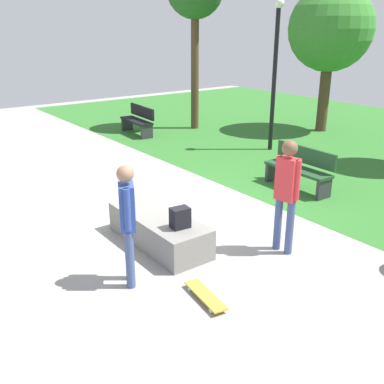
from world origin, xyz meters
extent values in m
plane|color=gray|center=(0.00, 0.00, 0.00)|extent=(28.00, 28.00, 0.00)
cube|color=gray|center=(0.78, -0.81, 0.25)|extent=(1.98, 0.77, 0.49)
cube|color=black|center=(1.36, -0.79, 0.65)|extent=(0.23, 0.30, 0.32)
cylinder|color=#3F5184|center=(1.65, -1.83, 0.41)|extent=(0.12, 0.12, 0.83)
cylinder|color=#3F5184|center=(1.46, -1.73, 0.41)|extent=(0.12, 0.12, 0.83)
cube|color=#2D4799|center=(1.56, -1.78, 1.14)|extent=(0.38, 0.32, 0.62)
cylinder|color=#2D4799|center=(1.71, -1.85, 1.16)|extent=(0.09, 0.09, 0.57)
cylinder|color=#2D4799|center=(1.40, -1.70, 1.16)|extent=(0.09, 0.09, 0.57)
sphere|color=#9E7556|center=(1.56, -1.78, 1.59)|extent=(0.22, 0.22, 0.22)
cylinder|color=#3F5184|center=(2.07, 0.59, 0.44)|extent=(0.12, 0.12, 0.87)
cylinder|color=#3F5184|center=(2.29, 0.62, 0.44)|extent=(0.12, 0.12, 0.87)
cube|color=red|center=(2.18, 0.61, 1.20)|extent=(0.34, 0.24, 0.66)
cylinder|color=red|center=(2.01, 0.59, 1.23)|extent=(0.09, 0.09, 0.60)
cylinder|color=red|center=(2.35, 0.63, 1.23)|extent=(0.09, 0.09, 0.60)
sphere|color=brown|center=(2.18, 0.61, 1.68)|extent=(0.24, 0.24, 0.24)
cube|color=gold|center=(2.51, -1.21, 0.07)|extent=(0.82, 0.32, 0.02)
cylinder|color=silver|center=(2.22, -1.25, 0.03)|extent=(0.06, 0.04, 0.06)
cylinder|color=silver|center=(2.24, -1.09, 0.03)|extent=(0.06, 0.04, 0.06)
cylinder|color=silver|center=(2.77, -1.33, 0.03)|extent=(0.06, 0.04, 0.06)
cylinder|color=silver|center=(2.79, -1.17, 0.03)|extent=(0.06, 0.04, 0.06)
cube|color=#1E4223|center=(0.39, 3.02, 0.45)|extent=(1.61, 0.49, 0.06)
cube|color=#1E4223|center=(0.40, 3.23, 0.73)|extent=(1.60, 0.11, 0.36)
cube|color=#2D2D33|center=(1.13, 2.99, 0.23)|extent=(0.09, 0.40, 0.45)
cube|color=#2D2D33|center=(-0.34, 3.04, 0.23)|extent=(0.09, 0.40, 0.45)
cube|color=black|center=(-6.28, 2.90, 0.45)|extent=(1.63, 0.57, 0.06)
cube|color=black|center=(-6.26, 3.12, 0.73)|extent=(1.60, 0.19, 0.36)
cube|color=#2D2D33|center=(-5.55, 2.84, 0.23)|extent=(0.11, 0.40, 0.45)
cube|color=#2D2D33|center=(-7.01, 2.96, 0.23)|extent=(0.11, 0.40, 0.45)
cylinder|color=#4C3823|center=(-5.90, 5.01, 1.95)|extent=(0.26, 0.26, 3.91)
cylinder|color=#4C3823|center=(-3.01, 8.21, 1.24)|extent=(0.35, 0.35, 2.48)
sphere|color=#387F2D|center=(-3.01, 8.21, 3.28)|extent=(2.68, 2.68, 2.68)
cylinder|color=black|center=(-2.30, 5.01, 1.90)|extent=(0.12, 0.12, 3.80)
sphere|color=silver|center=(-2.30, 5.01, 3.92)|extent=(0.28, 0.28, 0.28)
camera|label=1|loc=(6.39, -4.35, 3.36)|focal=41.88mm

